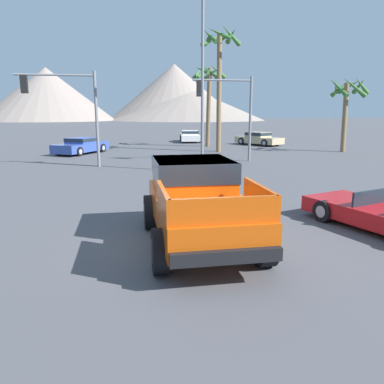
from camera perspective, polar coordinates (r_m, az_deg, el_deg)
ground_plane at (r=9.13m, az=-0.90°, el=-7.28°), size 320.00×320.00×0.00m
orange_pickup_truck at (r=8.85m, az=0.77°, el=-0.69°), size 2.42×4.91×1.89m
parked_car_blue at (r=28.88m, az=-16.52°, el=6.82°), size 3.90×4.87×1.16m
parked_car_tan at (r=35.35m, az=10.13°, el=8.04°), size 3.80×4.71×1.19m
parked_car_white at (r=38.47m, az=-0.31°, el=8.53°), size 2.37×4.36×1.16m
traffic_light_main at (r=23.20m, az=5.41°, el=13.47°), size 3.69×0.38×5.11m
traffic_light_crosswalk at (r=21.80m, az=-18.95°, el=13.17°), size 4.18×0.38×5.18m
street_lamp_post at (r=19.01m, az=1.62°, el=18.64°), size 0.90×0.24×8.78m
palm_tree_tall at (r=33.39m, az=2.56°, el=16.00°), size 2.97×3.10×6.99m
palm_tree_short at (r=29.19m, az=4.21°, el=19.43°), size 2.84×3.05×9.02m
palm_tree_leaning at (r=30.98m, az=22.60°, el=13.42°), size 2.92×2.85×5.58m
distant_mountain_range at (r=138.57m, az=-7.63°, el=14.29°), size 97.40×58.96×20.12m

